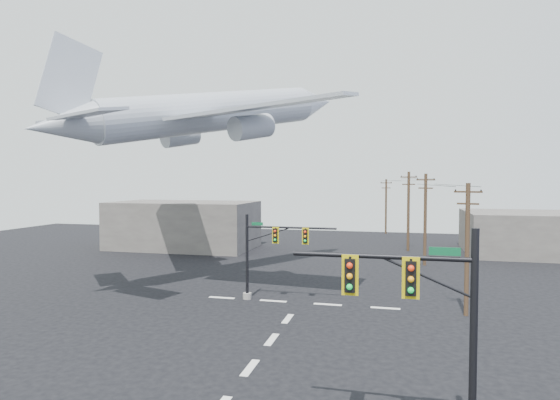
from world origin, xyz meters
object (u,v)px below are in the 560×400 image
(utility_pole_a, at_px, (467,247))
(signal_mast_near, at_px, (433,330))
(signal_mast_far, at_px, (266,254))
(utility_pole_d, at_px, (386,205))
(utility_pole_b, at_px, (425,217))
(airliner, at_px, (214,113))
(utility_pole_c, at_px, (408,210))

(utility_pole_a, bearing_deg, signal_mast_near, -85.75)
(signal_mast_far, relative_size, utility_pole_d, 0.78)
(signal_mast_near, relative_size, signal_mast_far, 1.05)
(utility_pole_b, bearing_deg, signal_mast_far, -102.70)
(utility_pole_a, bearing_deg, utility_pole_d, 113.33)
(signal_mast_near, xyz_separation_m, signal_mast_far, (-10.38, 16.70, -0.46))
(signal_mast_far, height_order, utility_pole_d, utility_pole_d)
(signal_mast_near, height_order, utility_pole_b, utility_pole_b)
(airliner, bearing_deg, utility_pole_c, -4.77)
(utility_pole_a, distance_m, utility_pole_b, 18.16)
(signal_mast_near, distance_m, utility_pole_a, 16.42)
(utility_pole_b, bearing_deg, airliner, -124.41)
(utility_pole_b, bearing_deg, utility_pole_a, -62.97)
(utility_pole_a, bearing_deg, utility_pole_b, 110.75)
(airliner, bearing_deg, signal_mast_near, -110.13)
(signal_mast_near, height_order, signal_mast_far, signal_mast_near)
(utility_pole_c, relative_size, utility_pole_d, 1.10)
(utility_pole_a, xyz_separation_m, utility_pole_d, (-5.96, 46.19, 0.15))
(utility_pole_b, height_order, airliner, airliner)
(airliner, bearing_deg, utility_pole_b, -23.56)
(signal_mast_far, distance_m, utility_pole_a, 13.77)
(signal_mast_far, relative_size, utility_pole_c, 0.70)
(signal_mast_far, xyz_separation_m, utility_pole_d, (7.75, 45.56, 1.25))
(airliner, bearing_deg, utility_pole_a, -73.80)
(signal_mast_far, height_order, utility_pole_a, utility_pole_a)
(signal_mast_near, relative_size, utility_pole_b, 0.77)
(signal_mast_far, relative_size, utility_pole_a, 0.80)
(signal_mast_far, height_order, utility_pole_b, utility_pole_b)
(signal_mast_near, distance_m, utility_pole_d, 62.32)
(utility_pole_b, bearing_deg, signal_mast_near, -70.80)
(utility_pole_b, relative_size, airliner, 0.34)
(utility_pole_c, relative_size, airliner, 0.35)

